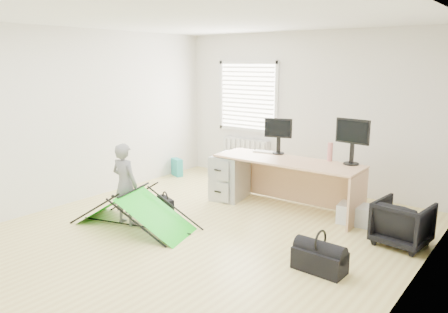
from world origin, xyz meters
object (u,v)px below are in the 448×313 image
Objects in this scene: filing_cabinet at (230,177)px; person at (125,184)px; laptop_bag at (166,207)px; thermos at (330,152)px; duffel_bag at (319,260)px; office_chair at (402,223)px; desk at (286,185)px; kite at (135,208)px; monitor_right at (352,148)px; monitor_left at (279,141)px; storage_crate at (356,214)px.

filing_cabinet is 1.87m from person.
laptop_bag is (-0.22, -1.26, -0.22)m from filing_cabinet.
thermos is (1.53, 0.39, 0.54)m from filing_cabinet.
thermos is 0.50× the size of duffel_bag.
thermos is 1.53m from office_chair.
desk is 2.03m from duffel_bag.
thermos is 2.91m from kite.
monitor_right is 3.20m from person.
monitor_right is 0.91× the size of duffel_bag.
filing_cabinet is 2.73m from duffel_bag.
laptop_bag is 0.67× the size of duffel_bag.
monitor_left is at bearing -121.00° from person.
desk is 6.03× the size of laptop_bag.
thermos is 2.53m from laptop_bag.
monitor_right reaches higher than kite.
office_chair reaches higher than storage_crate.
desk is 1.82m from laptop_bag.
person is 2.77m from duffel_bag.
monitor_left is 2.31m from office_chair.
kite reaches higher than laptop_bag.
office_chair is at bearing -26.64° from monitor_right.
person is (-0.44, -1.80, 0.20)m from filing_cabinet.
monitor_right is 0.30× the size of kite.
office_chair is at bearing -31.73° from monitor_left.
filing_cabinet is at bearing -161.38° from monitor_right.
laptop_bag is (-0.89, -1.65, -0.83)m from monitor_left.
laptop_bag is (0.21, 0.54, -0.43)m from person.
duffel_bag is (-0.49, -1.24, -0.16)m from office_chair.
monitor_right is at bearing 130.41° from storage_crate.
person reaches higher than laptop_bag.
kite is at bearing -128.31° from monitor_left.
desk is 4.71× the size of storage_crate.
person is at bearing -127.97° from desk.
filing_cabinet is 0.98m from monitor_left.
monitor_left is 1.20m from monitor_right.
storage_crate is at bearing -6.63° from filing_cabinet.
monitor_left is 1.58× the size of thermos.
monitor_left reaches higher than kite.
duffel_bag is (0.42, -1.85, -0.88)m from monitor_right.
thermos is at bearing 65.24° from laptop_bag.
office_chair is at bearing 40.76° from laptop_bag.
thermos is 0.24× the size of person.
filing_cabinet reaches higher than laptop_bag.
person is (-1.97, -2.20, -0.33)m from thermos.
laptop_bag is at bearing -148.81° from storage_crate.
person is at bearing -170.72° from duffel_bag.
monitor_left is at bearing -179.42° from thermos.
thermos is at bearing 34.95° from kite.
laptop_bag is (0.04, 0.54, -0.12)m from kite.
monitor_left is 1.66m from storage_crate.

